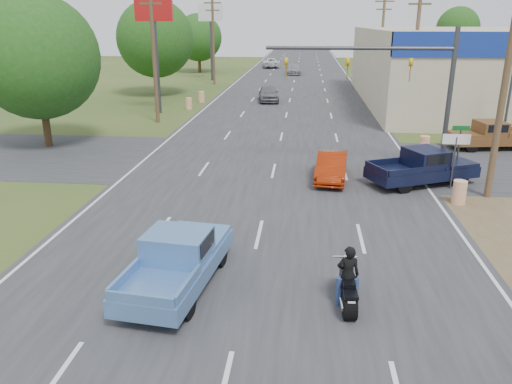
# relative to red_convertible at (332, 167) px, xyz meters

# --- Properties ---
(main_road) EXTENTS (15.00, 180.00, 0.02)m
(main_road) POSITION_rel_red_convertible_xyz_m (-2.85, 25.19, -0.64)
(main_road) COLOR #2D2D30
(main_road) RESTS_ON ground
(cross_road) EXTENTS (120.00, 10.00, 0.02)m
(cross_road) POSITION_rel_red_convertible_xyz_m (-2.85, 3.19, -0.64)
(cross_road) COLOR #2D2D30
(cross_road) RESTS_ON ground
(utility_pole_1) EXTENTS (2.00, 0.28, 10.00)m
(utility_pole_1) POSITION_rel_red_convertible_xyz_m (6.65, -1.81, 4.67)
(utility_pole_1) COLOR #4C3823
(utility_pole_1) RESTS_ON ground
(utility_pole_2) EXTENTS (2.00, 0.28, 10.00)m
(utility_pole_2) POSITION_rel_red_convertible_xyz_m (6.65, 16.19, 4.67)
(utility_pole_2) COLOR #4C3823
(utility_pole_2) RESTS_ON ground
(utility_pole_3) EXTENTS (2.00, 0.28, 10.00)m
(utility_pole_3) POSITION_rel_red_convertible_xyz_m (6.65, 34.19, 4.67)
(utility_pole_3) COLOR #4C3823
(utility_pole_3) RESTS_ON ground
(utility_pole_5) EXTENTS (2.00, 0.28, 10.00)m
(utility_pole_5) POSITION_rel_red_convertible_xyz_m (-12.35, 13.19, 4.67)
(utility_pole_5) COLOR #4C3823
(utility_pole_5) RESTS_ON ground
(utility_pole_6) EXTENTS (2.00, 0.28, 10.00)m
(utility_pole_6) POSITION_rel_red_convertible_xyz_m (-12.35, 37.19, 4.67)
(utility_pole_6) COLOR #4C3823
(utility_pole_6) RESTS_ON ground
(tree_0) EXTENTS (7.14, 7.14, 8.84)m
(tree_0) POSITION_rel_red_convertible_xyz_m (-16.85, 5.19, 4.61)
(tree_0) COLOR #422D19
(tree_0) RESTS_ON ground
(tree_1) EXTENTS (7.56, 7.56, 9.36)m
(tree_1) POSITION_rel_red_convertible_xyz_m (-16.35, 27.19, 4.92)
(tree_1) COLOR #422D19
(tree_1) RESTS_ON ground
(tree_2) EXTENTS (6.72, 6.72, 8.32)m
(tree_2) POSITION_rel_red_convertible_xyz_m (-17.05, 51.19, 4.30)
(tree_2) COLOR #422D19
(tree_2) RESTS_ON ground
(tree_5) EXTENTS (7.98, 7.98, 9.88)m
(tree_5) POSITION_rel_red_convertible_xyz_m (27.15, 80.19, 5.23)
(tree_5) COLOR #422D19
(tree_5) RESTS_ON ground
(tree_6) EXTENTS (8.82, 8.82, 10.92)m
(tree_6) POSITION_rel_red_convertible_xyz_m (-32.85, 80.19, 5.86)
(tree_6) COLOR #422D19
(tree_6) RESTS_ON ground
(barrel_0) EXTENTS (0.56, 0.56, 1.00)m
(barrel_0) POSITION_rel_red_convertible_xyz_m (5.15, -2.81, -0.15)
(barrel_0) COLOR orange
(barrel_0) RESTS_ON ground
(barrel_1) EXTENTS (0.56, 0.56, 1.00)m
(barrel_1) POSITION_rel_red_convertible_xyz_m (5.55, 5.69, -0.15)
(barrel_1) COLOR orange
(barrel_1) RESTS_ON ground
(barrel_2) EXTENTS (0.56, 0.56, 1.00)m
(barrel_2) POSITION_rel_red_convertible_xyz_m (-11.35, 19.19, -0.15)
(barrel_2) COLOR orange
(barrel_2) RESTS_ON ground
(barrel_3) EXTENTS (0.56, 0.56, 1.00)m
(barrel_3) POSITION_rel_red_convertible_xyz_m (-11.05, 23.19, -0.15)
(barrel_3) COLOR orange
(barrel_3) RESTS_ON ground
(pole_sign_left_near) EXTENTS (3.00, 0.35, 9.20)m
(pole_sign_left_near) POSITION_rel_red_convertible_xyz_m (-13.35, 17.19, 6.52)
(pole_sign_left_near) COLOR #3F3F44
(pole_sign_left_near) RESTS_ON ground
(pole_sign_left_far) EXTENTS (3.00, 0.35, 9.20)m
(pole_sign_left_far) POSITION_rel_red_convertible_xyz_m (-13.35, 41.19, 6.52)
(pole_sign_left_far) COLOR #3F3F44
(pole_sign_left_far) RESTS_ON ground
(lane_sign) EXTENTS (1.20, 0.08, 2.52)m
(lane_sign) POSITION_rel_red_convertible_xyz_m (5.35, -0.81, 1.25)
(lane_sign) COLOR #3F3F44
(lane_sign) RESTS_ON ground
(street_name_sign) EXTENTS (0.80, 0.08, 2.61)m
(street_name_sign) POSITION_rel_red_convertible_xyz_m (5.95, 0.69, 0.96)
(street_name_sign) COLOR #3F3F44
(street_name_sign) RESTS_ON ground
(signal_mast) EXTENTS (9.12, 0.40, 7.00)m
(signal_mast) POSITION_rel_red_convertible_xyz_m (2.98, 2.19, 4.15)
(signal_mast) COLOR #3F3F44
(signal_mast) RESTS_ON ground
(red_convertible) EXTENTS (1.75, 4.06, 1.30)m
(red_convertible) POSITION_rel_red_convertible_xyz_m (0.00, 0.00, 0.00)
(red_convertible) COLOR maroon
(red_convertible) RESTS_ON ground
(motorcycle) EXTENTS (0.68, 2.20, 1.11)m
(motorcycle) POSITION_rel_red_convertible_xyz_m (-0.08, -11.32, -0.16)
(motorcycle) COLOR black
(motorcycle) RESTS_ON ground
(rider) EXTENTS (0.62, 0.42, 1.64)m
(rider) POSITION_rel_red_convertible_xyz_m (-0.08, -11.26, 0.17)
(rider) COLOR black
(rider) RESTS_ON ground
(blue_pickup) EXTENTS (2.50, 5.15, 1.64)m
(blue_pickup) POSITION_rel_red_convertible_xyz_m (-4.80, -10.57, 0.18)
(blue_pickup) COLOR black
(blue_pickup) RESTS_ON ground
(navy_pickup) EXTENTS (5.41, 3.91, 1.68)m
(navy_pickup) POSITION_rel_red_convertible_xyz_m (4.26, -0.22, 0.20)
(navy_pickup) COLOR black
(navy_pickup) RESTS_ON ground
(brown_pickup) EXTENTS (5.21, 2.68, 1.65)m
(brown_pickup) POSITION_rel_red_convertible_xyz_m (9.58, 7.17, 0.18)
(brown_pickup) COLOR black
(brown_pickup) RESTS_ON ground
(distant_car_grey) EXTENTS (2.34, 4.65, 1.52)m
(distant_car_grey) POSITION_rel_red_convertible_xyz_m (-4.84, 24.25, 0.11)
(distant_car_grey) COLOR slate
(distant_car_grey) RESTS_ON ground
(distant_car_silver) EXTENTS (2.27, 5.11, 1.46)m
(distant_car_silver) POSITION_rel_red_convertible_xyz_m (-3.16, 50.08, 0.08)
(distant_car_silver) COLOR #97979C
(distant_car_silver) RESTS_ON ground
(distant_car_white) EXTENTS (3.16, 5.72, 1.52)m
(distant_car_white) POSITION_rel_red_convertible_xyz_m (-7.18, 60.24, 0.11)
(distant_car_white) COLOR silver
(distant_car_white) RESTS_ON ground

